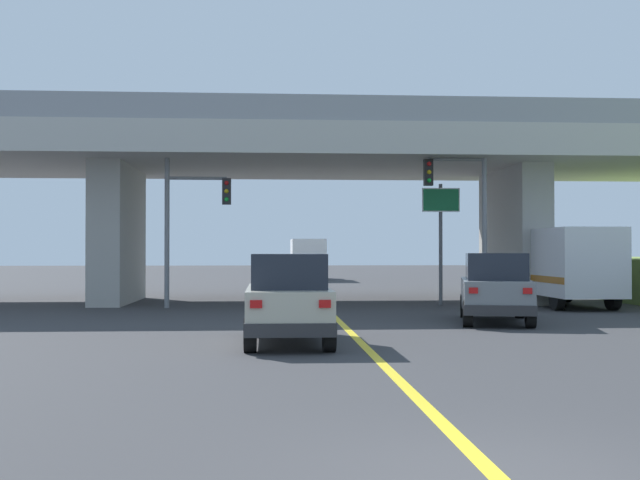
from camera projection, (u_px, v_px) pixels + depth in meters
name	position (u px, v px, depth m)	size (l,w,h in m)	color
ground	(319.00, 301.00, 32.69)	(160.00, 160.00, 0.00)	#353538
overpass_bridge	(319.00, 167.00, 32.77)	(33.90, 10.34, 7.54)	#B7B5AD
lane_divider_stripe	(358.00, 339.00, 18.68)	(0.20, 22.99, 0.01)	yellow
suv_lead	(288.00, 299.00, 17.90)	(1.88, 4.41, 2.02)	#B7B29E
suv_crossing	(495.00, 288.00, 23.07)	(2.78, 4.61, 2.02)	slate
box_truck	(565.00, 265.00, 29.77)	(2.33, 6.52, 2.90)	navy
traffic_signal_nearside	(466.00, 203.00, 28.97)	(2.32, 0.36, 6.14)	slate
traffic_signal_farside	(188.00, 214.00, 29.05)	(2.41, 0.36, 5.62)	slate
highway_sign	(441.00, 217.00, 30.62)	(1.46, 0.17, 4.66)	#56595E
semi_truck_distant	(307.00, 258.00, 56.87)	(2.33, 7.34, 2.89)	navy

